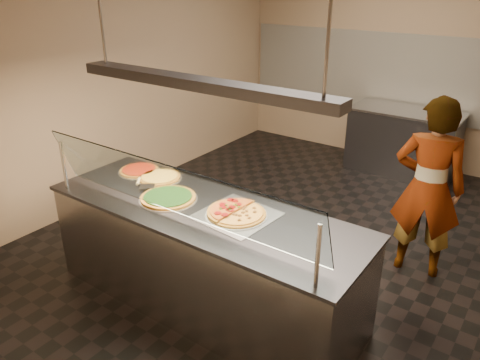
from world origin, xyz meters
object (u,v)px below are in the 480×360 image
Objects in this scene: serving_counter at (204,257)px; half_pizza_sausage at (248,216)px; pizza_spinach at (168,197)px; pizza_tomato at (140,170)px; worker at (428,188)px; sneeze_guard at (171,190)px; prep_table at (403,141)px; pizza_cheese at (160,177)px; half_pizza_pepperoni at (225,208)px; pizza_spatula at (143,183)px; perforated_tray at (237,215)px; heat_lamp_housing at (198,84)px.

half_pizza_sausage is (0.41, 0.07, 0.49)m from serving_counter.
pizza_spinach reaches higher than pizza_tomato.
worker is (0.95, 1.53, -0.09)m from half_pizza_sausage.
serving_counter is 0.64m from half_pizza_sausage.
sneeze_guard is 1.70× the size of prep_table.
worker reaches higher than pizza_cheese.
pizza_tomato is 4.01m from prep_table.
prep_table is at bearing 86.52° from half_pizza_pepperoni.
pizza_cheese is (-0.36, 0.27, -0.00)m from pizza_spinach.
pizza_spatula is 0.18× the size of prep_table.
half_pizza_sausage is 0.96× the size of pizza_spinach.
pizza_cheese is at bearing 170.27° from perforated_tray.
half_pizza_pepperoni is (0.18, 0.07, 0.50)m from serving_counter.
pizza_cheese is (-0.71, 0.24, 0.48)m from serving_counter.
prep_table is (0.42, 3.97, 0.00)m from serving_counter.
sneeze_guard is 0.96m from pizza_cheese.
half_pizza_pepperoni is at bearing -93.48° from prep_table.
pizza_cheese and pizza_tomato have the same top height.
perforated_tray reaches higher than prep_table.
perforated_tray is 1.53× the size of pizza_tomato.
worker is at bearing -68.44° from prep_table.
half_pizza_pepperoni is 1.00× the size of half_pizza_sausage.
prep_table is (1.13, 3.73, -0.48)m from pizza_cheese.
pizza_spatula is (-0.01, -0.21, 0.01)m from pizza_cheese.
pizza_spatula is at bearing -178.20° from half_pizza_sausage.
worker reaches higher than pizza_spinach.
serving_counter and prep_table have the same top height.
sneeze_guard is 4.40m from prep_table.
prep_table is 4.26m from heat_lamp_housing.
pizza_cheese is at bearing 171.29° from half_pizza_sausage.
prep_table is at bearing 73.77° from pizza_spatula.
sneeze_guard reaches higher than pizza_tomato.
pizza_cheese is 1.04× the size of pizza_tomato.
heat_lamp_housing is at bearing 5.39° from pizza_spinach.
heat_lamp_housing is (-0.41, -0.07, 0.99)m from half_pizza_sausage.
half_pizza_pepperoni is at bearing 19.74° from heat_lamp_housing.
half_pizza_sausage is at bearing 9.45° from heat_lamp_housing.
perforated_tray is 1.21× the size of pizza_spinach.
perforated_tray is at bearing -0.04° from half_pizza_pepperoni.
half_pizza_pepperoni reaches higher than serving_counter.
serving_counter is at bearing -96.07° from prep_table.
pizza_spinach reaches higher than pizza_cheese.
pizza_spinach is (-0.35, 0.31, -0.28)m from sneeze_guard.
pizza_spinach is at bearing -174.61° from heat_lamp_housing.
half_pizza_sausage is 1.73× the size of pizza_spatula.
half_pizza_sausage is at bearing -8.71° from pizza_cheese.
pizza_tomato is (-0.28, 0.01, -0.00)m from pizza_cheese.
worker reaches higher than perforated_tray.
half_pizza_sausage reaches higher than pizza_spatula.
heat_lamp_housing is (-0.42, -3.97, 1.48)m from prep_table.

